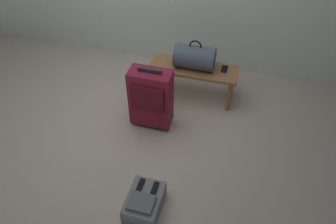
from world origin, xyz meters
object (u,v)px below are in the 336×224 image
bench (194,72)px  duffel_bag_slate (195,57)px  suitcase_upright_burgundy (151,97)px  backpack_grey (144,202)px  cell_phone (224,69)px

bench → duffel_bag_slate: 0.20m
duffel_bag_slate → suitcase_upright_burgundy: bearing=-119.1°
suitcase_upright_burgundy → backpack_grey: size_ratio=1.89×
cell_phone → suitcase_upright_burgundy: suitcase_upright_burgundy is taller
cell_phone → backpack_grey: (-0.40, -1.65, -0.32)m
suitcase_upright_burgundy → bench: bearing=60.9°
bench → suitcase_upright_burgundy: (-0.32, -0.58, 0.02)m
duffel_bag_slate → backpack_grey: (-0.06, -1.60, -0.45)m
backpack_grey → suitcase_upright_burgundy: bearing=104.3°
cell_phone → suitcase_upright_burgundy: size_ratio=0.20×
bench → backpack_grey: bench is taller
suitcase_upright_burgundy → backpack_grey: suitcase_upright_burgundy is taller
cell_phone → suitcase_upright_burgundy: bearing=-136.1°
bench → duffel_bag_slate: duffel_bag_slate is taller
cell_phone → backpack_grey: cell_phone is taller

